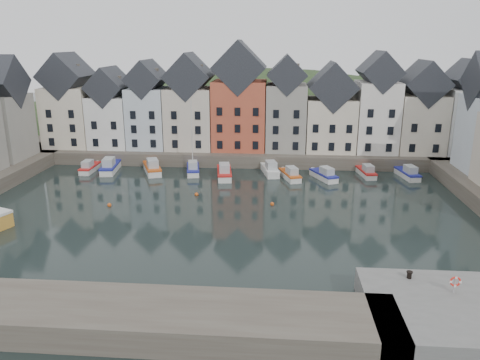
# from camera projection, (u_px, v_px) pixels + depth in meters

# --- Properties ---
(ground) EXTENTS (260.00, 260.00, 0.00)m
(ground) POSITION_uv_depth(u_px,v_px,m) (219.00, 218.00, 53.62)
(ground) COLOR black
(ground) RESTS_ON ground
(far_quay) EXTENTS (90.00, 16.00, 2.00)m
(far_quay) POSITION_uv_depth(u_px,v_px,m) (240.00, 151.00, 81.99)
(far_quay) COLOR #4D453B
(far_quay) RESTS_ON ground
(near_wall) EXTENTS (50.00, 6.00, 2.00)m
(near_wall) POSITION_uv_depth(u_px,v_px,m) (41.00, 314.00, 33.09)
(near_wall) COLOR #4D453B
(near_wall) RESTS_ON ground
(hillside) EXTENTS (153.60, 70.40, 64.00)m
(hillside) POSITION_uv_depth(u_px,v_px,m) (249.00, 204.00, 112.24)
(hillside) COLOR #22341A
(hillside) RESTS_ON ground
(far_terrace) EXTENTS (72.37, 8.16, 17.78)m
(far_terrace) POSITION_uv_depth(u_px,v_px,m) (258.00, 108.00, 77.59)
(far_terrace) COLOR beige
(far_terrace) RESTS_ON far_quay
(mooring_buoys) EXTENTS (20.50, 5.50, 0.50)m
(mooring_buoys) POSITION_uv_depth(u_px,v_px,m) (193.00, 201.00, 58.98)
(mooring_buoys) COLOR #C55017
(mooring_buoys) RESTS_ON ground
(boat_a) EXTENTS (1.80, 5.50, 2.10)m
(boat_a) POSITION_uv_depth(u_px,v_px,m) (90.00, 168.00, 72.72)
(boat_a) COLOR silver
(boat_a) RESTS_ON ground
(boat_b) EXTENTS (2.86, 6.85, 2.55)m
(boat_b) POSITION_uv_depth(u_px,v_px,m) (110.00, 167.00, 72.64)
(boat_b) COLOR silver
(boat_b) RESTS_ON ground
(boat_c) EXTENTS (4.46, 6.98, 2.57)m
(boat_c) POSITION_uv_depth(u_px,v_px,m) (152.00, 168.00, 71.95)
(boat_c) COLOR silver
(boat_c) RESTS_ON ground
(boat_d) EXTENTS (2.91, 6.12, 11.24)m
(boat_d) POSITION_uv_depth(u_px,v_px,m) (193.00, 169.00, 71.69)
(boat_d) COLOR silver
(boat_d) RESTS_ON ground
(boat_e) EXTENTS (2.94, 6.76, 2.51)m
(boat_e) POSITION_uv_depth(u_px,v_px,m) (224.00, 173.00, 69.46)
(boat_e) COLOR silver
(boat_e) RESTS_ON ground
(boat_f) EXTENTS (3.21, 6.46, 2.38)m
(boat_f) POSITION_uv_depth(u_px,v_px,m) (270.00, 170.00, 71.33)
(boat_f) COLOR silver
(boat_f) RESTS_ON ground
(boat_g) EXTENTS (3.38, 5.90, 2.16)m
(boat_g) POSITION_uv_depth(u_px,v_px,m) (290.00, 175.00, 68.78)
(boat_g) COLOR silver
(boat_g) RESTS_ON ground
(boat_h) EXTENTS (3.99, 5.89, 2.18)m
(boat_h) POSITION_uv_depth(u_px,v_px,m) (324.00, 175.00, 68.58)
(boat_h) COLOR silver
(boat_h) RESTS_ON ground
(boat_i) EXTENTS (2.44, 5.59, 2.08)m
(boat_i) POSITION_uv_depth(u_px,v_px,m) (366.00, 172.00, 70.24)
(boat_i) COLOR silver
(boat_i) RESTS_ON ground
(boat_j) EXTENTS (2.79, 5.94, 2.19)m
(boat_j) POSITION_uv_depth(u_px,v_px,m) (408.00, 174.00, 69.38)
(boat_j) COLOR silver
(boat_j) RESTS_ON ground
(mooring_bollard) EXTENTS (0.48, 0.48, 0.56)m
(mooring_bollard) POSITION_uv_depth(u_px,v_px,m) (409.00, 274.00, 35.90)
(mooring_bollard) COLOR black
(mooring_bollard) RESTS_ON near_quay
(life_ring_post) EXTENTS (0.80, 0.17, 1.30)m
(life_ring_post) POSITION_uv_depth(u_px,v_px,m) (455.00, 282.00, 33.66)
(life_ring_post) COLOR gray
(life_ring_post) RESTS_ON near_quay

